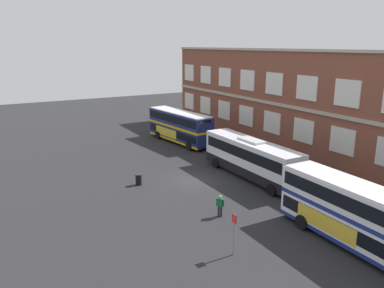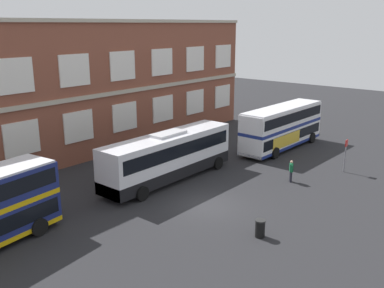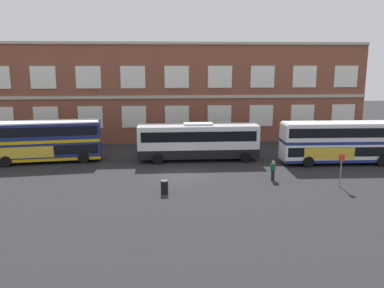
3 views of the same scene
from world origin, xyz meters
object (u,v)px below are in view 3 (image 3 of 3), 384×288
touring_coach (198,142)px  waiting_passenger (273,169)px  double_decker_near (43,141)px  bus_stand_flag (341,167)px  station_litter_bin (164,187)px  double_decker_middle (338,142)px

touring_coach → waiting_passenger: size_ratio=7.07×
double_decker_near → bus_stand_flag: double_decker_near is taller
double_decker_near → touring_coach: double_decker_near is taller
station_litter_bin → bus_stand_flag: bearing=2.4°
touring_coach → double_decker_near: bearing=178.7°
waiting_passenger → bus_stand_flag: size_ratio=0.63×
double_decker_middle → station_litter_bin: double_decker_middle is taller
double_decker_middle → bus_stand_flag: double_decker_middle is taller
touring_coach → station_litter_bin: touring_coach is taller
bus_stand_flag → station_litter_bin: bearing=-177.6°
double_decker_middle → touring_coach: (-13.49, 2.25, -0.24)m
touring_coach → waiting_passenger: 9.32m
double_decker_middle → station_litter_bin: bearing=-155.0°
double_decker_middle → station_litter_bin: (-16.91, -7.89, -1.63)m
double_decker_middle → bus_stand_flag: size_ratio=4.09×
touring_coach → station_litter_bin: size_ratio=11.66×
waiting_passenger → station_litter_bin: bearing=-162.7°
double_decker_middle → station_litter_bin: 18.73m
double_decker_middle → touring_coach: double_decker_middle is taller
touring_coach → bus_stand_flag: (10.55, -9.55, -0.27)m
double_decker_middle → waiting_passenger: size_ratio=6.50×
double_decker_middle → waiting_passenger: double_decker_middle is taller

